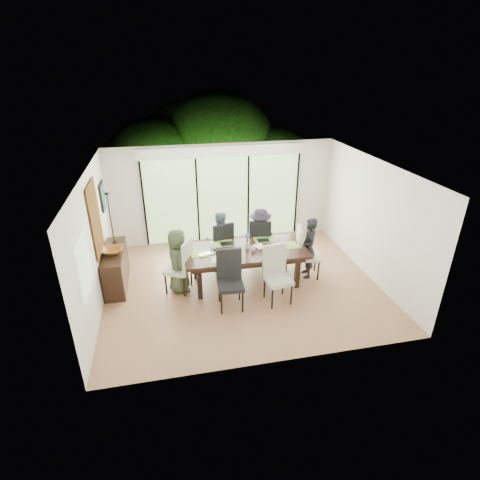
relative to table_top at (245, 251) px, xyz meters
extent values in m
cube|color=brown|center=(-0.09, -0.08, -0.81)|extent=(6.00, 5.00, 0.01)
cube|color=white|center=(-0.09, -0.08, 1.90)|extent=(6.00, 5.00, 0.01)
cube|color=silver|center=(-0.09, 2.43, 0.54)|extent=(6.00, 0.02, 2.70)
cube|color=beige|center=(-0.09, -2.59, 0.54)|extent=(6.00, 0.02, 2.70)
cube|color=silver|center=(-3.10, -0.08, 0.54)|extent=(0.02, 5.00, 2.70)
cube|color=white|center=(2.92, -0.08, 0.54)|extent=(0.02, 5.00, 2.70)
cube|color=#598C3F|center=(-0.09, 2.39, 0.39)|extent=(4.20, 0.02, 2.30)
cube|color=white|center=(-0.09, 2.38, 1.69)|extent=(4.40, 0.06, 0.28)
cube|color=black|center=(-2.19, 2.38, 0.39)|extent=(0.05, 0.04, 2.30)
cube|color=black|center=(-0.79, 2.38, 0.39)|extent=(0.05, 0.04, 2.30)
cube|color=black|center=(0.61, 2.38, 0.39)|extent=(0.05, 0.04, 2.30)
cube|color=black|center=(2.01, 2.38, 0.39)|extent=(0.05, 0.04, 2.30)
cube|color=#8CAD7F|center=(-3.06, -1.28, 0.69)|extent=(0.02, 0.90, 1.00)
cube|color=#503222|center=(-0.09, 3.32, -0.86)|extent=(6.00, 1.80, 0.10)
cube|color=brown|center=(-0.09, 4.12, -0.26)|extent=(6.00, 0.08, 0.06)
sphere|color=#14380F|center=(-1.89, 5.12, 0.63)|extent=(3.20, 3.20, 3.20)
sphere|color=#14380F|center=(0.31, 5.72, 0.99)|extent=(4.00, 4.00, 4.00)
sphere|color=#14380F|center=(2.11, 4.92, 0.45)|extent=(2.80, 2.80, 2.80)
sphere|color=#14380F|center=(-0.69, 6.42, 0.81)|extent=(3.60, 3.60, 3.60)
cube|color=black|center=(0.00, 0.00, 0.00)|extent=(2.69, 1.23, 0.07)
cube|color=black|center=(0.00, 0.00, -0.10)|extent=(2.46, 1.01, 0.11)
cube|color=black|center=(-1.08, -0.43, -0.42)|extent=(0.10, 0.10, 0.77)
cube|color=black|center=(1.08, -0.43, -0.42)|extent=(0.10, 0.10, 0.77)
cube|color=black|center=(-1.08, 0.43, -0.42)|extent=(0.10, 0.10, 0.77)
cube|color=black|center=(1.08, 0.43, -0.42)|extent=(0.10, 0.10, 0.77)
imported|color=#3D4C32|center=(-1.48, 0.00, -0.08)|extent=(0.54, 0.74, 1.44)
imported|color=black|center=(1.48, 0.00, -0.08)|extent=(0.50, 0.72, 1.44)
imported|color=slate|center=(-0.45, 0.83, -0.08)|extent=(0.69, 0.44, 1.44)
imported|color=#292031|center=(0.55, 0.83, -0.08)|extent=(0.70, 0.47, 1.44)
cube|color=#A6C245|center=(-0.95, 0.00, 0.04)|extent=(0.49, 0.36, 0.01)
cube|color=#86AD3D|center=(0.95, 0.00, 0.04)|extent=(0.49, 0.36, 0.01)
cube|color=#8BBE43|center=(-0.45, 0.40, 0.04)|extent=(0.49, 0.36, 0.01)
cube|color=#6A9D38|center=(0.55, 0.40, 0.04)|extent=(0.49, 0.36, 0.01)
cube|color=white|center=(-0.55, -0.30, 0.04)|extent=(0.49, 0.36, 0.01)
cube|color=black|center=(-0.35, 0.35, 0.05)|extent=(0.29, 0.20, 0.01)
cube|color=black|center=(0.50, 0.35, 0.05)|extent=(0.27, 0.19, 0.01)
cube|color=white|center=(0.70, -0.05, 0.04)|extent=(0.34, 0.25, 0.00)
cube|color=white|center=(-0.55, -0.30, 0.05)|extent=(0.29, 0.29, 0.03)
cube|color=#BF7616|center=(-0.55, -0.30, 0.07)|extent=(0.22, 0.22, 0.02)
cylinder|color=silver|center=(0.05, 0.05, 0.10)|extent=(0.09, 0.09, 0.13)
cylinder|color=#337226|center=(0.05, 0.05, 0.24)|extent=(0.04, 0.04, 0.18)
sphere|color=#5563D6|center=(0.05, 0.05, 0.35)|extent=(0.12, 0.12, 0.12)
imported|color=silver|center=(-0.85, -0.10, 0.05)|extent=(0.43, 0.34, 0.03)
imported|color=white|center=(-0.70, 0.15, 0.09)|extent=(0.16, 0.16, 0.11)
imported|color=white|center=(0.15, -0.10, 0.09)|extent=(0.16, 0.16, 0.10)
imported|color=white|center=(0.80, 0.10, 0.09)|extent=(0.19, 0.19, 0.11)
imported|color=white|center=(0.25, 0.05, 0.04)|extent=(0.24, 0.29, 0.02)
cube|color=black|center=(-2.85, 0.52, -0.38)|extent=(0.42, 1.51, 0.85)
imported|color=#9D5A22|center=(-2.85, 0.42, 0.10)|extent=(0.45, 0.45, 0.11)
cylinder|color=black|center=(-2.85, 0.87, 0.06)|extent=(0.09, 0.09, 0.04)
cylinder|color=black|center=(-2.85, 0.87, 0.66)|extent=(0.02, 0.02, 1.18)
cylinder|color=black|center=(-2.85, 0.87, 1.24)|extent=(0.09, 0.09, 0.03)
cylinder|color=silver|center=(-2.85, 0.87, 1.30)|extent=(0.03, 0.03, 0.09)
cube|color=#924D15|center=(-3.06, 0.32, 0.89)|extent=(0.02, 1.00, 1.50)
cube|color=black|center=(-3.06, 1.62, 0.94)|extent=(0.03, 0.55, 0.65)
cube|color=#1A4B56|center=(-3.04, 1.62, 0.94)|extent=(0.01, 0.45, 0.55)
camera|label=1|loc=(-1.63, -7.16, 3.77)|focal=28.00mm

